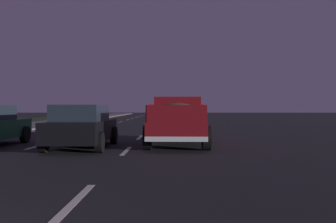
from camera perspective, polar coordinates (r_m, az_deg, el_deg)
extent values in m
plane|color=black|center=(29.83, -5.85, -2.15)|extent=(144.00, 144.00, 0.00)
cube|color=slate|center=(31.51, -19.46, -1.92)|extent=(108.00, 4.00, 0.12)
cube|color=silver|center=(6.06, -14.10, -13.22)|extent=(2.40, 0.14, 0.01)
cube|color=silver|center=(12.52, -6.44, -6.01)|extent=(2.40, 0.14, 0.01)
cube|color=silver|center=(17.94, -4.37, -3.99)|extent=(2.40, 0.14, 0.01)
cube|color=silver|center=(24.56, -3.09, -2.74)|extent=(2.40, 0.14, 0.01)
cube|color=silver|center=(31.13, -2.36, -2.02)|extent=(2.40, 0.14, 0.01)
cube|color=silver|center=(36.79, -1.94, -1.61)|extent=(2.40, 0.14, 0.01)
cube|color=silver|center=(42.08, -1.65, -1.33)|extent=(2.40, 0.14, 0.01)
cube|color=silver|center=(48.07, -1.40, -1.08)|extent=(2.40, 0.14, 0.01)
cube|color=silver|center=(54.08, -1.21, -0.89)|extent=(2.40, 0.14, 0.01)
cube|color=silver|center=(60.52, -1.04, -0.72)|extent=(2.40, 0.14, 0.01)
cube|color=silver|center=(66.17, -0.92, -0.61)|extent=(2.40, 0.14, 0.01)
cube|color=silver|center=(72.41, -0.81, -0.50)|extent=(2.40, 0.14, 0.01)
cube|color=silver|center=(78.56, -0.72, -0.41)|extent=(2.40, 0.14, 0.01)
cube|color=silver|center=(14.81, -19.35, -5.01)|extent=(2.40, 0.14, 0.01)
cube|color=silver|center=(20.43, -13.76, -3.44)|extent=(2.40, 0.14, 0.01)
cube|color=silver|center=(26.40, -10.51, -2.51)|extent=(2.40, 0.14, 0.01)
cube|color=silver|center=(31.82, -8.64, -1.97)|extent=(2.40, 0.14, 0.01)
cube|color=silver|center=(37.11, -7.35, -1.60)|extent=(2.40, 0.14, 0.01)
cube|color=silver|center=(43.44, -6.22, -1.27)|extent=(2.40, 0.14, 0.01)
cube|color=silver|center=(48.52, -5.53, -1.07)|extent=(2.40, 0.14, 0.01)
cube|color=silver|center=(54.60, -4.87, -0.87)|extent=(2.40, 0.14, 0.01)
cube|color=silver|center=(59.99, -4.40, -0.74)|extent=(2.40, 0.14, 0.01)
cube|color=silver|center=(65.88, -3.98, -0.61)|extent=(2.40, 0.14, 0.01)
cube|color=silver|center=(72.75, -3.57, -0.49)|extent=(2.40, 0.14, 0.01)
cube|color=silver|center=(77.92, -3.31, -0.42)|extent=(2.40, 0.14, 0.01)
cube|color=silver|center=(30.81, -15.42, -2.07)|extent=(108.00, 0.14, 0.01)
cube|color=maroon|center=(14.38, 1.46, -2.48)|extent=(5.46, 2.18, 0.60)
cube|color=maroon|center=(15.55, 1.52, 0.52)|extent=(2.22, 1.91, 0.90)
cube|color=#1E2833|center=(14.50, 1.47, 0.71)|extent=(0.09, 1.44, 0.50)
cube|color=maroon|center=(13.33, -2.65, -0.23)|extent=(3.02, 0.18, 0.56)
cube|color=maroon|center=(13.30, 5.45, -0.23)|extent=(3.02, 0.18, 0.56)
cube|color=maroon|center=(11.70, 1.28, -0.35)|extent=(0.14, 1.88, 0.56)
cube|color=silver|center=(11.75, 1.28, -4.26)|extent=(0.19, 2.00, 0.16)
cube|color=red|center=(11.75, -2.62, 0.63)|extent=(0.06, 0.14, 0.20)
cube|color=red|center=(11.73, 5.19, 0.62)|extent=(0.06, 0.14, 0.20)
ellipsoid|color=#4C422D|center=(13.28, 1.40, -0.06)|extent=(2.64, 1.61, 0.64)
sphere|color=silver|center=(13.80, -0.07, -0.62)|extent=(0.40, 0.40, 0.40)
sphere|color=beige|center=(12.69, 2.71, -0.82)|extent=(0.34, 0.34, 0.34)
cylinder|color=black|center=(16.22, -1.99, -3.01)|extent=(0.84, 0.28, 0.84)
cylinder|color=black|center=(16.20, 5.09, -3.01)|extent=(0.84, 0.28, 0.84)
cylinder|color=black|center=(12.68, -3.19, -4.03)|extent=(0.84, 0.28, 0.84)
cylinder|color=black|center=(12.65, 5.89, -4.05)|extent=(0.84, 0.28, 0.84)
cylinder|color=black|center=(16.31, -21.11, -3.31)|extent=(0.68, 0.22, 0.68)
cube|color=black|center=(13.70, -13.00, -2.82)|extent=(4.40, 1.81, 0.70)
cube|color=#1E2833|center=(13.44, -13.25, -0.20)|extent=(2.47, 1.59, 0.56)
cylinder|color=black|center=(15.39, -14.98, -3.52)|extent=(0.68, 0.22, 0.68)
cylinder|color=black|center=(15.02, -8.33, -3.61)|extent=(0.68, 0.22, 0.68)
cylinder|color=black|center=(12.54, -18.59, -4.48)|extent=(0.68, 0.22, 0.68)
cylinder|color=black|center=(12.08, -10.46, -4.65)|extent=(0.68, 0.22, 0.68)
cube|color=red|center=(11.62, -15.43, -3.19)|extent=(0.08, 1.51, 0.10)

